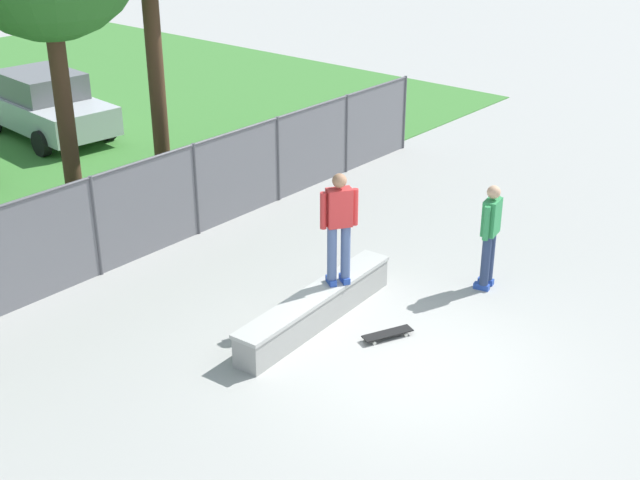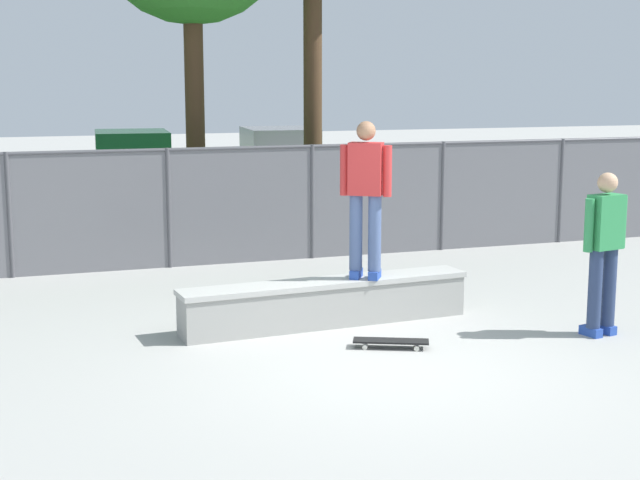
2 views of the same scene
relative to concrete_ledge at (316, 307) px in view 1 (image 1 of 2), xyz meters
The scene contains 7 objects.
ground_plane 1.70m from the concrete_ledge, 89.69° to the right, with size 80.00×80.00×0.00m, color #9E9E99.
concrete_ledge is the anchor object (origin of this frame).
skateboarder 1.35m from the concrete_ledge, ahead, with size 0.52×0.42×1.82m.
skateboard 1.18m from the concrete_ledge, 73.30° to the right, with size 0.81×0.51×0.09m.
chainlink_fence 4.00m from the concrete_ledge, 89.87° to the left, with size 15.99×0.07×1.81m.
car_silver 11.86m from the concrete_ledge, 76.01° to the left, with size 2.30×4.34×1.66m.
bystander 3.17m from the concrete_ledge, 27.12° to the right, with size 0.59×0.33×1.82m.
Camera 1 is at (-8.72, -5.72, 6.62)m, focal length 47.47 mm.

